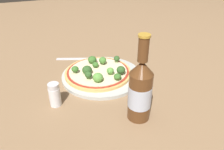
# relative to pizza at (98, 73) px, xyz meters

# --- Properties ---
(ground_plane) EXTENTS (3.00, 3.00, 0.00)m
(ground_plane) POSITION_rel_pizza_xyz_m (-0.00, 0.03, -0.02)
(ground_plane) COLOR #846647
(plate) EXTENTS (0.30, 0.30, 0.01)m
(plate) POSITION_rel_pizza_xyz_m (0.00, 0.01, -0.01)
(plate) COLOR #B2B7B2
(plate) RESTS_ON ground_plane
(pizza) EXTENTS (0.25, 0.25, 0.01)m
(pizza) POSITION_rel_pizza_xyz_m (0.00, 0.00, 0.00)
(pizza) COLOR tan
(pizza) RESTS_ON plate
(broccoli_floret_0) EXTENTS (0.03, 0.03, 0.03)m
(broccoli_floret_0) POSITION_rel_pizza_xyz_m (-0.07, -0.00, 0.02)
(broccoli_floret_0) COLOR #7A9E5B
(broccoli_floret_0) RESTS_ON pizza
(broccoli_floret_1) EXTENTS (0.04, 0.04, 0.03)m
(broccoli_floret_1) POSITION_rel_pizza_xyz_m (0.00, -0.04, 0.02)
(broccoli_floret_1) COLOR #7A9E5B
(broccoli_floret_1) RESTS_ON pizza
(broccoli_floret_2) EXTENTS (0.03, 0.03, 0.03)m
(broccoli_floret_2) POSITION_rel_pizza_xyz_m (-0.02, -0.08, 0.02)
(broccoli_floret_2) COLOR #7A9E5B
(broccoli_floret_2) RESTS_ON pizza
(broccoli_floret_3) EXTENTS (0.04, 0.04, 0.03)m
(broccoli_floret_3) POSITION_rel_pizza_xyz_m (0.07, -0.02, 0.02)
(broccoli_floret_3) COLOR #7A9E5B
(broccoli_floret_3) RESTS_ON pizza
(broccoli_floret_4) EXTENTS (0.02, 0.02, 0.02)m
(broccoli_floret_4) POSITION_rel_pizza_xyz_m (-0.03, -0.00, 0.02)
(broccoli_floret_4) COLOR #7A9E5B
(broccoli_floret_4) RESTS_ON pizza
(broccoli_floret_5) EXTENTS (0.03, 0.03, 0.03)m
(broccoli_floret_5) POSITION_rel_pizza_xyz_m (-0.04, 0.03, 0.03)
(broccoli_floret_5) COLOR #7A9E5B
(broccoli_floret_5) RESTS_ON pizza
(broccoli_floret_6) EXTENTS (0.03, 0.03, 0.03)m
(broccoli_floret_6) POSITION_rel_pizza_xyz_m (0.05, 0.07, 0.03)
(broccoli_floret_6) COLOR #7A9E5B
(broccoli_floret_6) RESTS_ON pizza
(broccoli_floret_7) EXTENTS (0.03, 0.03, 0.03)m
(broccoli_floret_7) POSITION_rel_pizza_xyz_m (0.04, 0.03, 0.02)
(broccoli_floret_7) COLOR #7A9E5B
(broccoli_floret_7) RESTS_ON pizza
(broccoli_floret_8) EXTENTS (0.02, 0.02, 0.03)m
(broccoli_floret_8) POSITION_rel_pizza_xyz_m (-0.04, 0.09, 0.02)
(broccoli_floret_8) COLOR #7A9E5B
(broccoli_floret_8) RESTS_ON pizza
(broccoli_floret_9) EXTENTS (0.03, 0.03, 0.02)m
(broccoli_floret_9) POSITION_rel_pizza_xyz_m (0.08, 0.04, 0.02)
(broccoli_floret_9) COLOR #7A9E5B
(broccoli_floret_9) RESTS_ON pizza
(broccoli_floret_10) EXTENTS (0.03, 0.03, 0.03)m
(broccoli_floret_10) POSITION_rel_pizza_xyz_m (0.04, -0.05, 0.02)
(broccoli_floret_10) COLOR #7A9E5B
(broccoli_floret_10) RESTS_ON pizza
(beer_bottle) EXTENTS (0.06, 0.06, 0.25)m
(beer_bottle) POSITION_rel_pizza_xyz_m (0.25, 0.04, 0.07)
(beer_bottle) COLOR #563319
(beer_bottle) RESTS_ON ground_plane
(pepper_shaker) EXTENTS (0.04, 0.04, 0.08)m
(pepper_shaker) POSITION_rel_pizza_xyz_m (0.11, -0.17, 0.02)
(pepper_shaker) COLOR silver
(pepper_shaker) RESTS_ON ground_plane
(fork) EXTENTS (0.08, 0.18, 0.00)m
(fork) POSITION_rel_pizza_xyz_m (-0.18, -0.04, -0.02)
(fork) COLOR silver
(fork) RESTS_ON ground_plane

